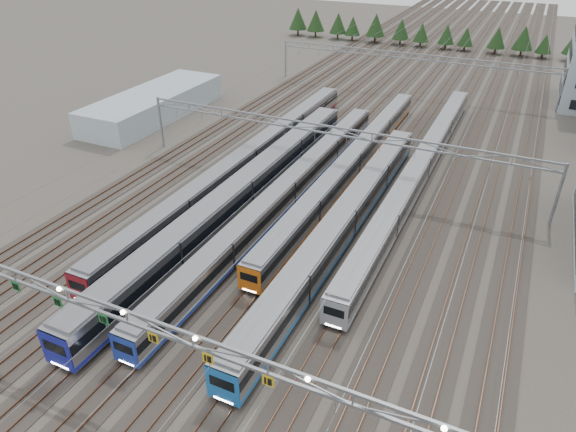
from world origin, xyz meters
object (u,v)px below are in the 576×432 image
at_px(train_b, 242,193).
at_px(train_f, 420,168).
at_px(gantry_mid, 331,137).
at_px(train_c, 286,192).
at_px(train_e, 343,222).
at_px(gantry_far, 411,61).
at_px(gantry_near, 125,320).
at_px(train_a, 248,159).
at_px(west_shed, 154,104).
at_px(train_d, 352,163).

height_order(train_b, train_f, train_b).
bearing_deg(train_b, train_f, 44.03).
distance_m(train_f, gantry_mid, 13.14).
bearing_deg(train_c, gantry_mid, 76.09).
bearing_deg(train_e, gantry_far, 96.64).
distance_m(gantry_near, gantry_far, 85.12).
relative_size(train_a, train_e, 1.25).
xyz_separation_m(train_a, train_b, (4.50, -9.74, 0.28)).
bearing_deg(train_c, train_f, 46.48).
relative_size(train_e, gantry_near, 0.92).
xyz_separation_m(train_b, gantry_near, (6.70, -27.85, 4.79)).
height_order(train_a, train_f, train_a).
bearing_deg(gantry_mid, west_shed, 163.82).
distance_m(train_c, train_e, 9.83).
height_order(gantry_near, gantry_far, gantry_near).
bearing_deg(train_f, gantry_far, 105.76).
bearing_deg(west_shed, gantry_mid, -16.18).
relative_size(train_b, train_f, 0.89).
bearing_deg(gantry_far, train_c, -92.38).
bearing_deg(train_f, train_a, -161.20).
height_order(train_e, gantry_far, gantry_far).
distance_m(train_e, gantry_mid, 15.28).
height_order(train_d, train_f, train_f).
bearing_deg(gantry_mid, train_c, -103.91).
height_order(train_a, gantry_mid, gantry_mid).
bearing_deg(train_b, gantry_far, 83.28).
relative_size(train_e, west_shed, 1.72).
bearing_deg(train_e, gantry_near, -104.08).
distance_m(train_f, gantry_far, 41.67).
bearing_deg(train_e, train_a, 149.75).
bearing_deg(gantry_far, train_a, -103.32).
height_order(gantry_far, west_shed, gantry_far).
height_order(train_d, gantry_mid, gantry_mid).
relative_size(train_f, west_shed, 2.21).
distance_m(train_a, train_f, 23.77).
distance_m(train_d, gantry_far, 42.48).
height_order(train_d, train_e, train_e).
bearing_deg(gantry_near, train_f, 75.98).
xyz_separation_m(train_b, train_e, (13.50, -0.76, -0.18)).
bearing_deg(train_a, gantry_far, 76.68).
xyz_separation_m(train_d, gantry_near, (-2.30, -42.93, 5.19)).
height_order(train_b, gantry_far, gantry_far).
relative_size(train_c, train_f, 0.90).
height_order(train_f, west_shed, west_shed).
relative_size(train_c, train_d, 1.01).
bearing_deg(gantry_mid, train_d, 51.36).
distance_m(gantry_mid, west_shed, 39.93).
height_order(train_a, train_d, train_a).
bearing_deg(gantry_far, train_f, -74.24).
distance_m(train_a, train_c, 11.14).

